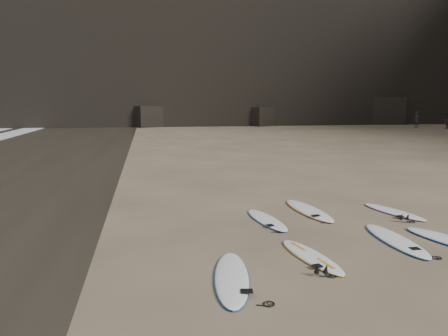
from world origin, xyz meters
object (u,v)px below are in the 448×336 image
object	(u,v)px
surfboard_7	(394,212)
person_a	(416,120)
surfboard_5	(267,220)
person_b	(447,120)
surfboard_6	(308,210)
surfboard_2	(396,240)
surfboard_1	(311,256)
surfboard_0	(232,277)

from	to	relation	value
surfboard_7	person_a	world-z (taller)	person_a
surfboard_5	person_b	distance (m)	44.80
surfboard_6	person_b	distance (m)	43.25
surfboard_7	person_a	distance (m)	42.40
surfboard_2	surfboard_1	bearing A→B (deg)	-163.10
person_a	surfboard_1	bearing A→B (deg)	-43.54
surfboard_0	surfboard_1	xyz separation A→B (m)	(1.83, 0.79, -0.01)
surfboard_1	surfboard_6	world-z (taller)	surfboard_6
surfboard_5	person_a	world-z (taller)	person_a
surfboard_5	person_b	size ratio (longest dim) A/B	1.22
surfboard_6	surfboard_5	bearing A→B (deg)	-158.50
surfboard_6	person_a	xyz separation A→B (m)	(26.27, 34.45, 0.89)
person_b	surfboard_5	bearing A→B (deg)	55.80
surfboard_5	surfboard_6	distance (m)	1.66
surfboard_5	person_a	xyz separation A→B (m)	(27.74, 35.21, 0.90)
surfboard_1	surfboard_2	bearing A→B (deg)	5.34
surfboard_2	person_b	xyz separation A→B (m)	(27.71, 35.29, 0.89)
surfboard_1	surfboard_5	bearing A→B (deg)	82.90
surfboard_2	person_a	distance (m)	45.14
surfboard_0	surfboard_2	xyz separation A→B (m)	(4.12, 1.44, 0.00)
surfboard_7	person_a	xyz separation A→B (m)	(23.90, 35.01, 0.90)
surfboard_0	surfboard_6	distance (m)	5.39
surfboard_6	surfboard_1	bearing A→B (deg)	-115.85
surfboard_1	person_a	distance (m)	46.99
surfboard_2	surfboard_5	size ratio (longest dim) A/B	1.12
surfboard_1	person_a	bearing A→B (deg)	43.66
surfboard_6	surfboard_7	size ratio (longest dim) A/B	1.21
surfboard_1	surfboard_7	xyz separation A→B (m)	(3.67, 3.02, 0.00)
surfboard_7	person_a	bearing A→B (deg)	40.01
surfboard_2	surfboard_6	xyz separation A→B (m)	(-0.99, 2.94, 0.00)
surfboard_1	surfboard_7	bearing A→B (deg)	29.05
surfboard_2	surfboard_7	bearing A→B (deg)	61.03
person_a	surfboard_7	bearing A→B (deg)	-41.92
surfboard_6	person_a	size ratio (longest dim) A/B	1.44
surfboard_0	surfboard_1	world-z (taller)	surfboard_0
surfboard_2	person_a	world-z (taller)	person_a
surfboard_6	surfboard_7	bearing A→B (deg)	-19.29
surfboard_1	surfboard_5	size ratio (longest dim) A/B	0.96
surfboard_0	surfboard_5	world-z (taller)	surfboard_0
surfboard_2	surfboard_7	world-z (taller)	surfboard_2
person_b	surfboard_2	bearing A→B (deg)	60.00
surfboard_6	person_a	world-z (taller)	person_a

